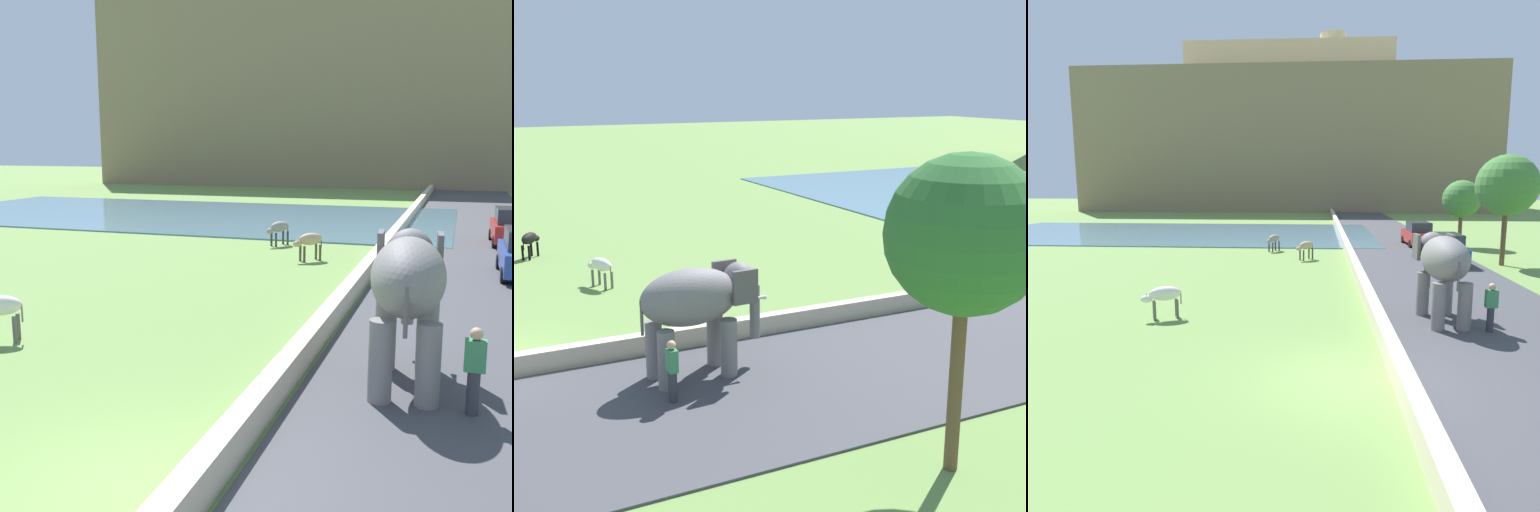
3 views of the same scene
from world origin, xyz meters
The scene contains 9 objects.
barrier_wall centered at (1.20, 18.00, 0.30)m, with size 0.40×110.00×0.61m, color beige.
lake centered at (-14.00, 31.16, 0.04)m, with size 36.00×18.00×0.08m, color slate.
elephant centered at (3.41, 5.11, 2.04)m, with size 1.58×3.51×2.99m.
person_beside_elephant centered at (4.68, 3.92, 0.87)m, with size 0.36×0.22×1.63m.
cow_grey centered at (-3.81, 20.83, 0.84)m, with size 0.97×1.37×1.15m.
cow_tan centered at (-1.53, 17.49, 0.84)m, with size 1.20×1.24×1.15m.
cow_black centered at (-12.20, 3.09, 0.84)m, with size 1.32×1.09×1.15m.
cow_white centered at (-6.17, 4.79, 0.84)m, with size 1.40×0.86×1.15m.
tree_far centered at (9.99, 7.97, 4.81)m, with size 3.08×3.08×6.38m.
Camera 2 is at (19.92, -1.04, 7.59)m, focal length 49.82 mm.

